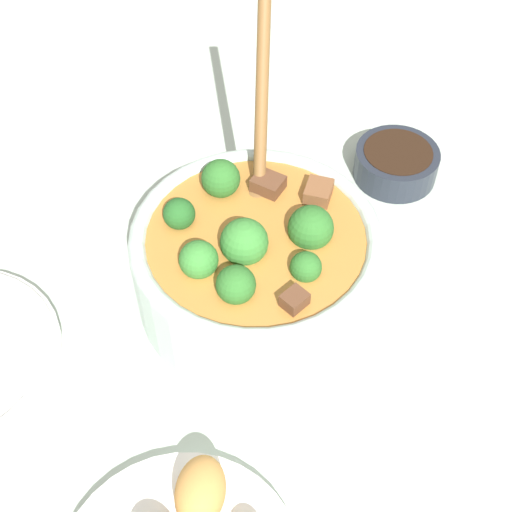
{
  "coord_description": "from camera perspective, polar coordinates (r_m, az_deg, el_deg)",
  "views": [
    {
      "loc": [
        -0.2,
        -0.37,
        0.56
      ],
      "look_at": [
        0.0,
        0.0,
        0.06
      ],
      "focal_mm": 50.0,
      "sensor_mm": 36.0,
      "label": 1
    }
  ],
  "objects": [
    {
      "name": "ground_plane",
      "position": [
        0.7,
        -0.0,
        -3.13
      ],
      "size": [
        4.0,
        4.0,
        0.0
      ],
      "primitive_type": "plane",
      "color": "#ADBCAD"
    },
    {
      "name": "condiment_bowl",
      "position": [
        0.82,
        11.16,
        7.38
      ],
      "size": [
        0.09,
        0.09,
        0.04
      ],
      "color": "#232833",
      "rests_on": "ground_plane"
    },
    {
      "name": "stew_bowl",
      "position": [
        0.66,
        -0.01,
        -0.21
      ],
      "size": [
        0.23,
        0.27,
        0.25
      ],
      "color": "#B2C6BC",
      "rests_on": "ground_plane"
    }
  ]
}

